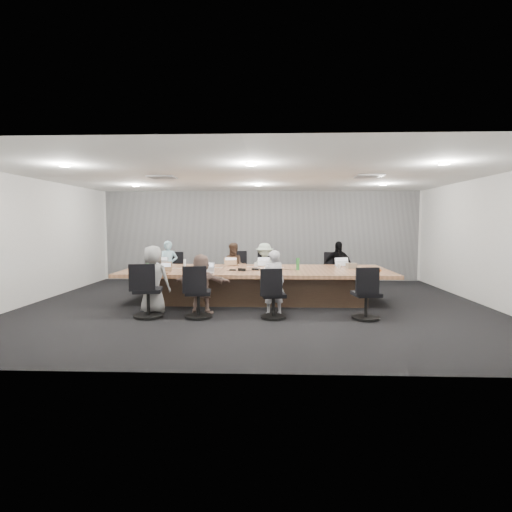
{
  "coord_description": "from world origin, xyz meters",
  "views": [
    {
      "loc": [
        0.35,
        -8.61,
        1.78
      ],
      "look_at": [
        0.0,
        0.4,
        1.05
      ],
      "focal_mm": 28.0,
      "sensor_mm": 36.0,
      "label": 1
    }
  ],
  "objects_px": {
    "snack_packet": "(376,270)",
    "chair_3": "(335,275)",
    "person_6": "(273,282)",
    "mug_brown": "(138,268)",
    "chair_4": "(148,295)",
    "canvas_bag": "(351,266)",
    "chair_7": "(366,298)",
    "laptop_4": "(161,273)",
    "bottle_green_left": "(147,261)",
    "laptop_1": "(233,265)",
    "laptop_5": "(206,273)",
    "chair_6": "(273,299)",
    "laptop_0": "(163,265)",
    "person_3": "(338,267)",
    "chair_5": "(198,297)",
    "chair_1": "(236,273)",
    "conference_table": "(256,284)",
    "laptop_3": "(341,265)",
    "bottle_clear": "(185,263)",
    "person_5": "(201,284)",
    "chair_2": "(265,273)",
    "person_4": "(153,280)",
    "person_0": "(169,266)",
    "chair_0": "(172,274)",
    "person_2": "(265,267)",
    "laptop_2": "(264,265)",
    "person_1": "(235,267)",
    "laptop_6": "(273,273)",
    "stapler": "(242,270)",
    "bottle_green_right": "(298,264)"
  },
  "relations": [
    {
      "from": "snack_packet",
      "to": "chair_3",
      "type": "bearing_deg",
      "value": 105.71
    },
    {
      "from": "person_6",
      "to": "mug_brown",
      "type": "height_order",
      "value": "person_6"
    },
    {
      "from": "chair_4",
      "to": "person_6",
      "type": "xyz_separation_m",
      "value": [
        2.38,
        0.35,
        0.2
      ]
    },
    {
      "from": "canvas_bag",
      "to": "chair_7",
      "type": "bearing_deg",
      "value": -93.07
    },
    {
      "from": "laptop_4",
      "to": "bottle_green_left",
      "type": "xyz_separation_m",
      "value": [
        -0.66,
        1.19,
        0.13
      ]
    },
    {
      "from": "laptop_1",
      "to": "laptop_5",
      "type": "distance_m",
      "value": 1.65
    },
    {
      "from": "chair_6",
      "to": "laptop_0",
      "type": "relative_size",
      "value": 2.49
    },
    {
      "from": "mug_brown",
      "to": "person_3",
      "type": "bearing_deg",
      "value": 19.46
    },
    {
      "from": "chair_5",
      "to": "laptop_5",
      "type": "xyz_separation_m",
      "value": [
        0.0,
        0.9,
        0.34
      ]
    },
    {
      "from": "chair_1",
      "to": "canvas_bag",
      "type": "relative_size",
      "value": 3.67
    },
    {
      "from": "conference_table",
      "to": "laptop_3",
      "type": "distance_m",
      "value": 2.26
    },
    {
      "from": "chair_4",
      "to": "laptop_4",
      "type": "bearing_deg",
      "value": 80.27
    },
    {
      "from": "laptop_3",
      "to": "bottle_clear",
      "type": "bearing_deg",
      "value": -0.49
    },
    {
      "from": "chair_5",
      "to": "person_5",
      "type": "relative_size",
      "value": 0.68
    },
    {
      "from": "chair_2",
      "to": "person_4",
      "type": "relative_size",
      "value": 0.64
    },
    {
      "from": "person_0",
      "to": "laptop_0",
      "type": "distance_m",
      "value": 0.56
    },
    {
      "from": "chair_0",
      "to": "chair_6",
      "type": "bearing_deg",
      "value": 112.36
    },
    {
      "from": "chair_4",
      "to": "bottle_clear",
      "type": "xyz_separation_m",
      "value": [
        0.29,
        1.9,
        0.4
      ]
    },
    {
      "from": "chair_6",
      "to": "person_2",
      "type": "xyz_separation_m",
      "value": [
        -0.22,
        3.05,
        0.26
      ]
    },
    {
      "from": "laptop_2",
      "to": "person_4",
      "type": "bearing_deg",
      "value": 41.32
    },
    {
      "from": "laptop_2",
      "to": "canvas_bag",
      "type": "xyz_separation_m",
      "value": [
        2.05,
        -0.57,
        0.05
      ]
    },
    {
      "from": "person_0",
      "to": "canvas_bag",
      "type": "height_order",
      "value": "person_0"
    },
    {
      "from": "person_4",
      "to": "bottle_clear",
      "type": "xyz_separation_m",
      "value": [
        0.29,
        1.55,
        0.17
      ]
    },
    {
      "from": "chair_2",
      "to": "chair_4",
      "type": "height_order",
      "value": "chair_4"
    },
    {
      "from": "laptop_0",
      "to": "laptop_2",
      "type": "bearing_deg",
      "value": -169.2
    },
    {
      "from": "laptop_1",
      "to": "person_2",
      "type": "height_order",
      "value": "person_2"
    },
    {
      "from": "chair_5",
      "to": "chair_3",
      "type": "bearing_deg",
      "value": 40.77
    },
    {
      "from": "chair_4",
      "to": "laptop_5",
      "type": "relative_size",
      "value": 2.73
    },
    {
      "from": "chair_4",
      "to": "person_5",
      "type": "bearing_deg",
      "value": 10.28
    },
    {
      "from": "laptop_0",
      "to": "person_1",
      "type": "bearing_deg",
      "value": -151.92
    },
    {
      "from": "chair_7",
      "to": "canvas_bag",
      "type": "bearing_deg",
      "value": 77.57
    },
    {
      "from": "laptop_4",
      "to": "laptop_6",
      "type": "bearing_deg",
      "value": -6.83
    },
    {
      "from": "person_1",
      "to": "stapler",
      "type": "distance_m",
      "value": 1.79
    },
    {
      "from": "chair_3",
      "to": "bottle_green_left",
      "type": "height_order",
      "value": "bottle_green_left"
    },
    {
      "from": "person_1",
      "to": "laptop_3",
      "type": "height_order",
      "value": "person_1"
    },
    {
      "from": "bottle_green_left",
      "to": "canvas_bag",
      "type": "distance_m",
      "value": 4.87
    },
    {
      "from": "laptop_0",
      "to": "person_2",
      "type": "distance_m",
      "value": 2.62
    },
    {
      "from": "chair_2",
      "to": "snack_packet",
      "type": "distance_m",
      "value": 3.2
    },
    {
      "from": "chair_4",
      "to": "bottle_green_right",
      "type": "height_order",
      "value": "bottle_green_right"
    },
    {
      "from": "person_3",
      "to": "laptop_4",
      "type": "bearing_deg",
      "value": -150.69
    },
    {
      "from": "chair_4",
      "to": "person_4",
      "type": "xyz_separation_m",
      "value": [
        0.0,
        0.35,
        0.24
      ]
    },
    {
      "from": "bottle_green_right",
      "to": "mug_brown",
      "type": "bearing_deg",
      "value": -177.25
    },
    {
      "from": "person_1",
      "to": "laptop_3",
      "type": "xyz_separation_m",
      "value": [
        2.71,
        -0.55,
        0.11
      ]
    },
    {
      "from": "person_4",
      "to": "laptop_5",
      "type": "xyz_separation_m",
      "value": [
        0.96,
        0.55,
        0.07
      ]
    },
    {
      "from": "chair_2",
      "to": "laptop_6",
      "type": "relative_size",
      "value": 2.62
    },
    {
      "from": "person_5",
      "to": "snack_packet",
      "type": "height_order",
      "value": "person_5"
    },
    {
      "from": "chair_3",
      "to": "canvas_bag",
      "type": "relative_size",
      "value": 3.48
    },
    {
      "from": "laptop_5",
      "to": "bottle_green_right",
      "type": "xyz_separation_m",
      "value": [
        1.97,
        0.65,
        0.13
      ]
    },
    {
      "from": "person_5",
      "to": "bottle_green_left",
      "type": "distance_m",
      "value": 2.4
    },
    {
      "from": "laptop_4",
      "to": "bottle_green_right",
      "type": "xyz_separation_m",
      "value": [
        2.94,
        0.65,
        0.13
      ]
    }
  ]
}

